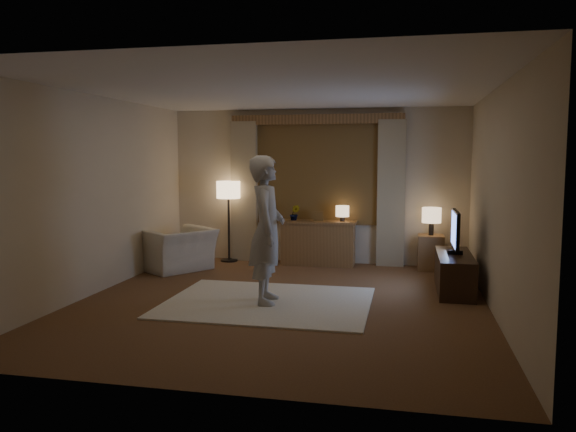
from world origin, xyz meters
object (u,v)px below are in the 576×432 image
(armchair, at_px, (178,249))
(tv_stand, at_px, (454,273))
(person, at_px, (267,230))
(sideboard, at_px, (318,244))
(side_table, at_px, (431,253))

(armchair, xyz_separation_m, tv_stand, (4.20, -0.53, -0.08))
(person, bearing_deg, tv_stand, -71.82)
(sideboard, bearing_deg, armchair, -156.72)
(sideboard, distance_m, armchair, 2.31)
(sideboard, xyz_separation_m, person, (-0.22, -2.60, 0.57))
(sideboard, bearing_deg, person, -94.89)
(side_table, distance_m, person, 3.33)
(sideboard, height_order, tv_stand, sideboard)
(armchair, height_order, tv_stand, armchair)
(sideboard, relative_size, side_table, 2.14)
(tv_stand, xyz_separation_m, person, (-2.30, -1.16, 0.67))
(sideboard, xyz_separation_m, armchair, (-2.12, -0.91, -0.02))
(armchair, relative_size, tv_stand, 0.73)
(armchair, relative_size, person, 0.57)
(armchair, distance_m, side_table, 4.03)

